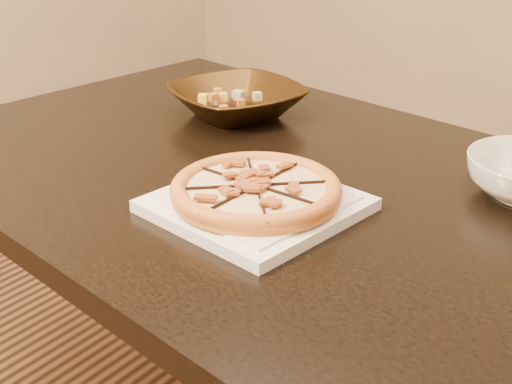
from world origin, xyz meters
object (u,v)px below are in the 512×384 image
plate (256,204)px  pizza (256,190)px  dining_table (267,228)px  bronze_bowl (237,101)px

plate → pizza: 0.02m
dining_table → bronze_bowl: bearing=138.6°
pizza → bronze_bowl: (-0.29, 0.32, -0.00)m
plate → pizza: (-0.00, 0.00, 0.02)m
plate → bronze_bowl: size_ratio=1.15×
dining_table → plate: bearing=-59.9°
dining_table → bronze_bowl: 0.32m
bronze_bowl → dining_table: bearing=-41.4°
plate → pizza: size_ratio=1.16×
dining_table → pizza: pizza is taller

